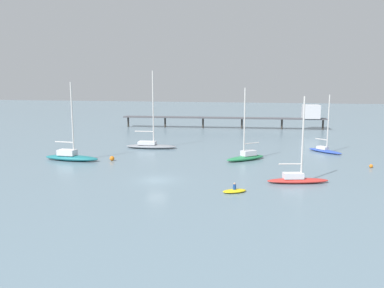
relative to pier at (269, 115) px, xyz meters
name	(u,v)px	position (x,y,z in m)	size (l,w,h in m)	color
ground_plane	(157,180)	(-12.39, -59.26, -3.83)	(400.00, 400.00, 0.00)	slate
pier	(269,115)	(0.00, 0.00, 0.00)	(55.07, 8.12, 6.54)	#4C4C51
sailboat_teal	(71,156)	(-29.62, -50.31, -3.08)	(9.26, 2.62, 12.38)	#1E727A
sailboat_red	(297,178)	(4.92, -56.83, -3.17)	(7.84, 3.65, 10.66)	red
sailboat_gray	(151,145)	(-20.99, -36.36, -3.13)	(9.89, 3.73, 14.46)	gray
sailboat_blue	(325,149)	(10.70, -33.82, -3.20)	(6.05, 5.77, 10.22)	#2D4CB7
sailboat_green	(246,156)	(-2.40, -43.96, -3.10)	(6.60, 6.41, 11.52)	#287F4C
dinghy_yellow	(234,191)	(-2.15, -62.68, -3.63)	(3.04, 2.47, 1.14)	yellow
mooring_buoy_inner	(112,158)	(-23.14, -49.07, -3.45)	(0.76, 0.76, 0.76)	orange
mooring_buoy_far	(371,166)	(15.87, -45.55, -3.57)	(0.53, 0.53, 0.53)	orange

